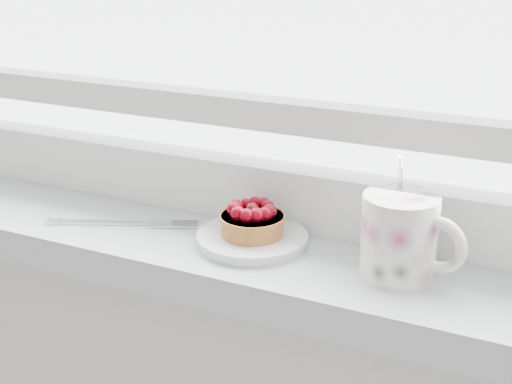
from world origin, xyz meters
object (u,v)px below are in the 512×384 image
Objects in this scene: raspberry_tart at (252,220)px; saucer at (252,239)px; floral_mug at (402,235)px; fork at (121,223)px.

saucer is at bearing 145.91° from raspberry_tart.
saucer is 1.01× the size of floral_mug.
raspberry_tart reaches higher than fork.
floral_mug is at bearing 2.29° from fork.
saucer is 0.17m from fork.
saucer reaches higher than fork.
floral_mug is at bearing -1.51° from saucer.
floral_mug is (0.17, -0.00, 0.04)m from saucer.
raspberry_tart is at bearing 178.52° from floral_mug.
raspberry_tart is 0.17m from floral_mug.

